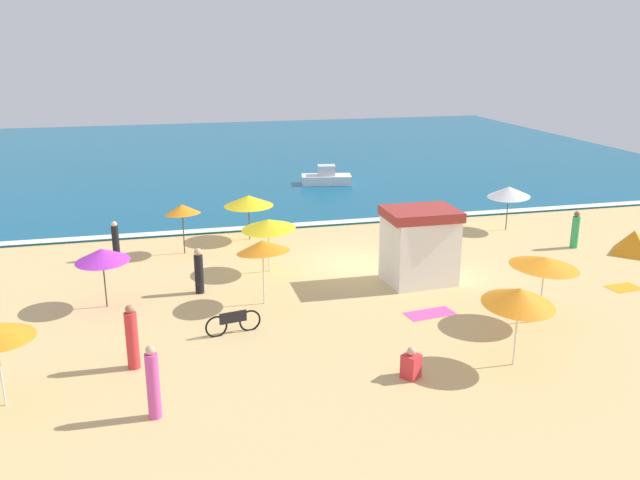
{
  "coord_description": "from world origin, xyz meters",
  "views": [
    {
      "loc": [
        -7.69,
        -24.83,
        8.86
      ],
      "look_at": [
        -1.29,
        1.19,
        0.8
      ],
      "focal_mm": 37.43,
      "sensor_mm": 36.0,
      "label": 1
    }
  ],
  "objects_px": {
    "beach_umbrella_3": "(519,297)",
    "small_boat_0": "(326,178)",
    "lifeguard_cabana": "(420,245)",
    "beachgoer_3": "(575,231)",
    "beach_umbrella_6": "(509,192)",
    "beachgoer_1": "(199,271)",
    "beachgoer_5": "(132,338)",
    "parked_bicycle": "(233,322)",
    "beachgoer_0": "(116,241)",
    "beachgoer_4": "(153,383)",
    "beach_umbrella_9": "(102,255)",
    "beach_umbrella_2": "(263,246)",
    "beach_tent": "(633,242)",
    "beach_umbrella_5": "(182,209)",
    "beach_umbrella_1": "(248,201)",
    "beachgoer_2": "(411,365)",
    "beach_umbrella_0": "(268,224)",
    "beach_umbrella_8": "(545,262)"
  },
  "relations": [
    {
      "from": "beach_tent",
      "to": "beachgoer_5",
      "type": "xyz_separation_m",
      "value": [
        -20.67,
        -5.67,
        0.37
      ]
    },
    {
      "from": "beach_umbrella_2",
      "to": "beachgoer_5",
      "type": "bearing_deg",
      "value": -138.35
    },
    {
      "from": "beach_umbrella_8",
      "to": "beachgoer_4",
      "type": "distance_m",
      "value": 12.69
    },
    {
      "from": "beach_umbrella_5",
      "to": "beach_umbrella_6",
      "type": "xyz_separation_m",
      "value": [
        15.37,
        0.06,
        -0.07
      ]
    },
    {
      "from": "beach_umbrella_8",
      "to": "beach_umbrella_6",
      "type": "bearing_deg",
      "value": 66.63
    },
    {
      "from": "beach_umbrella_2",
      "to": "beachgoer_1",
      "type": "relative_size",
      "value": 1.5
    },
    {
      "from": "parked_bicycle",
      "to": "beachgoer_0",
      "type": "xyz_separation_m",
      "value": [
        -3.89,
        8.57,
        0.41
      ]
    },
    {
      "from": "lifeguard_cabana",
      "to": "beachgoer_3",
      "type": "bearing_deg",
      "value": 16.34
    },
    {
      "from": "beach_umbrella_9",
      "to": "small_boat_0",
      "type": "height_order",
      "value": "beach_umbrella_9"
    },
    {
      "from": "beachgoer_5",
      "to": "beach_umbrella_3",
      "type": "bearing_deg",
      "value": -12.85
    },
    {
      "from": "beach_umbrella_9",
      "to": "beachgoer_5",
      "type": "relative_size",
      "value": 1.33
    },
    {
      "from": "beachgoer_3",
      "to": "beach_umbrella_0",
      "type": "bearing_deg",
      "value": 179.69
    },
    {
      "from": "lifeguard_cabana",
      "to": "beachgoer_2",
      "type": "relative_size",
      "value": 3.16
    },
    {
      "from": "beach_tent",
      "to": "beachgoer_5",
      "type": "distance_m",
      "value": 21.44
    },
    {
      "from": "lifeguard_cabana",
      "to": "beachgoer_0",
      "type": "distance_m",
      "value": 12.61
    },
    {
      "from": "beachgoer_1",
      "to": "beachgoer_5",
      "type": "xyz_separation_m",
      "value": [
        -2.21,
        -5.44,
        0.07
      ]
    },
    {
      "from": "beachgoer_4",
      "to": "small_boat_0",
      "type": "height_order",
      "value": "beachgoer_4"
    },
    {
      "from": "beach_umbrella_3",
      "to": "small_boat_0",
      "type": "xyz_separation_m",
      "value": [
        0.86,
        24.85,
        -1.58
      ]
    },
    {
      "from": "beach_umbrella_2",
      "to": "beach_umbrella_1",
      "type": "bearing_deg",
      "value": 85.62
    },
    {
      "from": "lifeguard_cabana",
      "to": "beachgoer_1",
      "type": "relative_size",
      "value": 1.68
    },
    {
      "from": "beach_umbrella_1",
      "to": "parked_bicycle",
      "type": "xyz_separation_m",
      "value": [
        -1.94,
        -10.16,
        -1.46
      ]
    },
    {
      "from": "beachgoer_5",
      "to": "beachgoer_1",
      "type": "bearing_deg",
      "value": 67.89
    },
    {
      "from": "lifeguard_cabana",
      "to": "parked_bicycle",
      "type": "distance_m",
      "value": 8.06
    },
    {
      "from": "beachgoer_5",
      "to": "beachgoer_4",
      "type": "bearing_deg",
      "value": -78.73
    },
    {
      "from": "beach_umbrella_5",
      "to": "beachgoer_1",
      "type": "relative_size",
      "value": 1.31
    },
    {
      "from": "beach_umbrella_9",
      "to": "beachgoer_2",
      "type": "xyz_separation_m",
      "value": [
        8.37,
        -7.26,
        -1.5
      ]
    },
    {
      "from": "beach_umbrella_9",
      "to": "beachgoer_2",
      "type": "distance_m",
      "value": 11.19
    },
    {
      "from": "beach_umbrella_6",
      "to": "small_boat_0",
      "type": "bearing_deg",
      "value": 116.29
    },
    {
      "from": "beach_umbrella_6",
      "to": "beach_tent",
      "type": "height_order",
      "value": "beach_umbrella_6"
    },
    {
      "from": "beachgoer_2",
      "to": "small_boat_0",
      "type": "bearing_deg",
      "value": 80.92
    },
    {
      "from": "beach_umbrella_2",
      "to": "beach_umbrella_5",
      "type": "xyz_separation_m",
      "value": [
        -2.42,
        6.51,
        -0.14
      ]
    },
    {
      "from": "beach_umbrella_9",
      "to": "beach_tent",
      "type": "bearing_deg",
      "value": 2.12
    },
    {
      "from": "lifeguard_cabana",
      "to": "beach_umbrella_3",
      "type": "relative_size",
      "value": 1.19
    },
    {
      "from": "lifeguard_cabana",
      "to": "beachgoer_5",
      "type": "xyz_separation_m",
      "value": [
        -10.39,
        -4.62,
        -0.56
      ]
    },
    {
      "from": "beach_umbrella_0",
      "to": "beach_umbrella_3",
      "type": "relative_size",
      "value": 1.25
    },
    {
      "from": "beach_umbrella_9",
      "to": "beachgoer_2",
      "type": "bearing_deg",
      "value": -40.94
    },
    {
      "from": "beach_umbrella_2",
      "to": "beachgoer_3",
      "type": "bearing_deg",
      "value": 12.61
    },
    {
      "from": "beach_tent",
      "to": "small_boat_0",
      "type": "xyz_separation_m",
      "value": [
        -9.34,
        16.79,
        -0.02
      ]
    },
    {
      "from": "beach_umbrella_0",
      "to": "beach_umbrella_1",
      "type": "xyz_separation_m",
      "value": [
        -0.13,
        4.63,
        -0.11
      ]
    },
    {
      "from": "beachgoer_1",
      "to": "small_boat_0",
      "type": "relative_size",
      "value": 0.51
    },
    {
      "from": "beach_umbrella_0",
      "to": "beachgoer_2",
      "type": "distance_m",
      "value": 9.94
    },
    {
      "from": "beach_umbrella_0",
      "to": "beachgoer_4",
      "type": "xyz_separation_m",
      "value": [
        -4.51,
        -9.93,
        -1.04
      ]
    },
    {
      "from": "beach_umbrella_0",
      "to": "beachgoer_3",
      "type": "bearing_deg",
      "value": -0.31
    },
    {
      "from": "beach_umbrella_2",
      "to": "beachgoer_4",
      "type": "distance_m",
      "value": 7.72
    },
    {
      "from": "beachgoer_1",
      "to": "beachgoer_3",
      "type": "relative_size",
      "value": 1.03
    },
    {
      "from": "beachgoer_4",
      "to": "lifeguard_cabana",
      "type": "bearing_deg",
      "value": 36.98
    },
    {
      "from": "beach_umbrella_6",
      "to": "beachgoer_3",
      "type": "relative_size",
      "value": 1.65
    },
    {
      "from": "beach_umbrella_8",
      "to": "beachgoer_1",
      "type": "xyz_separation_m",
      "value": [
        -10.64,
        5.26,
        -1.21
      ]
    },
    {
      "from": "beach_umbrella_6",
      "to": "beach_umbrella_8",
      "type": "height_order",
      "value": "beach_umbrella_8"
    },
    {
      "from": "beachgoer_4",
      "to": "small_boat_0",
      "type": "relative_size",
      "value": 0.58
    }
  ]
}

